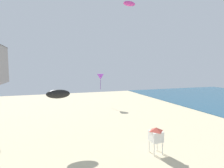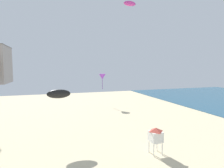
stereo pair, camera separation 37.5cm
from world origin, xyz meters
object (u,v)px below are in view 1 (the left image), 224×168
at_px(lifeguard_stand, 156,135).
at_px(kite_magenta_parafoil, 129,4).
at_px(kite_purple_delta, 100,77).
at_px(kite_black_parafoil, 58,94).

height_order(lifeguard_stand, kite_magenta_parafoil, kite_magenta_parafoil).
distance_m(kite_purple_delta, kite_magenta_parafoil, 21.49).
height_order(lifeguard_stand, kite_black_parafoil, kite_black_parafoil).
xyz_separation_m(kite_purple_delta, kite_black_parafoil, (-9.95, -17.67, -1.01)).
distance_m(kite_purple_delta, kite_black_parafoil, 20.30).
relative_size(kite_purple_delta, kite_magenta_parafoil, 2.30).
relative_size(lifeguard_stand, kite_purple_delta, 0.74).
bearing_deg(lifeguard_stand, kite_black_parafoil, 136.57).
height_order(kite_purple_delta, kite_magenta_parafoil, kite_magenta_parafoil).
height_order(kite_magenta_parafoil, kite_black_parafoil, kite_magenta_parafoil).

